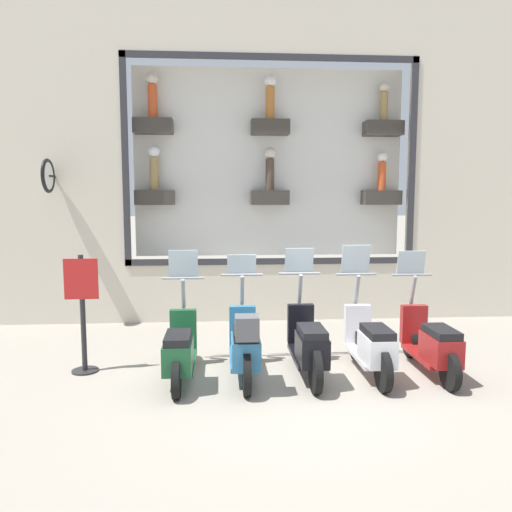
% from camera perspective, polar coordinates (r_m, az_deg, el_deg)
% --- Properties ---
extents(ground_plane, '(120.00, 120.00, 0.00)m').
position_cam_1_polar(ground_plane, '(6.59, 4.83, -14.52)').
color(ground_plane, gray).
extents(building_facade, '(1.22, 36.00, 8.39)m').
position_cam_1_polar(building_facade, '(9.90, 1.70, 17.65)').
color(building_facade, beige).
rests_on(building_facade, ground_plane).
extents(scooter_red_0, '(1.80, 0.61, 1.60)m').
position_cam_1_polar(scooter_red_0, '(7.21, 19.44, -9.46)').
color(scooter_red_0, black).
rests_on(scooter_red_0, ground_plane).
extents(scooter_white_1, '(1.80, 0.60, 1.70)m').
position_cam_1_polar(scooter_white_1, '(6.93, 12.94, -9.78)').
color(scooter_white_1, black).
rests_on(scooter_white_1, ground_plane).
extents(scooter_black_2, '(1.81, 0.61, 1.66)m').
position_cam_1_polar(scooter_black_2, '(6.73, 5.96, -10.03)').
color(scooter_black_2, black).
rests_on(scooter_black_2, ground_plane).
extents(scooter_teal_3, '(1.81, 0.60, 1.57)m').
position_cam_1_polar(scooter_teal_3, '(6.57, -1.29, -10.13)').
color(scooter_teal_3, black).
rests_on(scooter_teal_3, ground_plane).
extents(scooter_green_4, '(1.79, 0.60, 1.64)m').
position_cam_1_polar(scooter_green_4, '(6.66, -8.69, -10.55)').
color(scooter_green_4, black).
rests_on(scooter_green_4, ground_plane).
extents(shop_sign_post, '(0.36, 0.45, 1.62)m').
position_cam_1_polar(shop_sign_post, '(7.20, -19.21, -5.82)').
color(shop_sign_post, '#232326').
rests_on(shop_sign_post, ground_plane).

